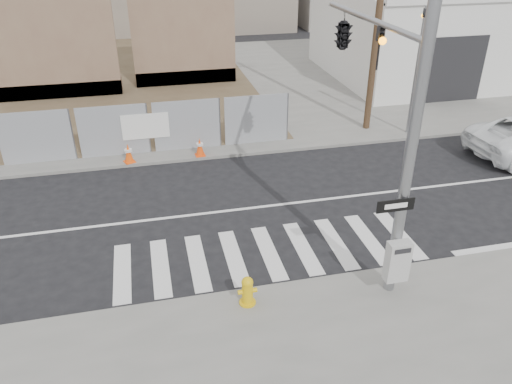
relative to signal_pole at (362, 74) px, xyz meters
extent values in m
plane|color=black|center=(-2.49, 2.05, -4.78)|extent=(100.00, 100.00, 0.00)
cube|color=slate|center=(-2.49, 16.05, -4.72)|extent=(50.00, 20.00, 0.12)
cylinder|color=gray|center=(0.01, -2.75, -1.16)|extent=(0.26, 0.26, 7.00)
cylinder|color=gray|center=(0.01, -0.15, 1.34)|extent=(0.14, 5.20, 0.14)
cube|color=#B2B2AF|center=(-0.04, -3.03, -3.64)|extent=(0.55, 0.30, 1.05)
cube|color=black|center=(-0.24, -2.91, -2.16)|extent=(0.90, 0.03, 0.30)
cube|color=silver|center=(-0.24, -2.93, -2.16)|extent=(0.55, 0.01, 0.12)
imported|color=black|center=(0.01, -0.75, 0.79)|extent=(0.16, 0.20, 1.00)
imported|color=black|center=(0.01, 1.45, 0.79)|extent=(0.53, 2.48, 1.00)
cylinder|color=gray|center=(5.51, 6.65, -2.06)|extent=(0.12, 0.12, 5.20)
imported|color=black|center=(5.51, 6.65, 0.44)|extent=(0.16, 0.20, 1.00)
cube|color=brown|center=(-9.49, 15.05, -0.66)|extent=(6.00, 0.50, 8.00)
cube|color=brown|center=(-9.49, 15.45, -4.26)|extent=(6.00, 1.30, 0.80)
cube|color=brown|center=(-2.99, 16.05, -0.66)|extent=(5.50, 0.50, 8.00)
cube|color=brown|center=(-2.99, 16.45, -4.26)|extent=(5.50, 1.30, 0.80)
cube|color=silver|center=(11.51, 15.05, -2.26)|extent=(12.00, 10.00, 4.80)
cube|color=black|center=(9.51, 10.03, -3.06)|extent=(3.40, 0.06, 3.20)
cylinder|color=#473221|center=(4.01, 7.55, 0.34)|extent=(0.28, 0.28, 10.00)
cylinder|color=#DFB20C|center=(-3.55, -2.50, -4.64)|extent=(0.42, 0.42, 0.04)
cylinder|color=#DFB20C|center=(-3.55, -2.50, -4.36)|extent=(0.27, 0.27, 0.60)
sphere|color=#DFB20C|center=(-3.55, -2.50, -4.04)|extent=(0.28, 0.28, 0.28)
cylinder|color=#DFB20C|center=(-3.71, -2.50, -4.30)|extent=(0.15, 0.12, 0.11)
cylinder|color=#DFB20C|center=(-3.39, -2.50, -4.30)|extent=(0.15, 0.12, 0.11)
cube|color=#FF510D|center=(-6.23, 6.27, -4.64)|extent=(0.49, 0.49, 0.03)
cone|color=#FF510D|center=(-6.23, 6.27, -4.29)|extent=(0.44, 0.44, 0.74)
cylinder|color=silver|center=(-6.23, 6.27, -4.18)|extent=(0.29, 0.29, 0.08)
cube|color=#FF4A0D|center=(-3.53, 6.27, -4.64)|extent=(0.39, 0.39, 0.03)
cone|color=#FF4A0D|center=(-3.53, 6.27, -4.30)|extent=(0.35, 0.35, 0.73)
cylinder|color=silver|center=(-3.53, 6.27, -4.19)|extent=(0.28, 0.28, 0.08)
camera|label=1|loc=(-5.44, -11.53, 3.41)|focal=35.00mm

